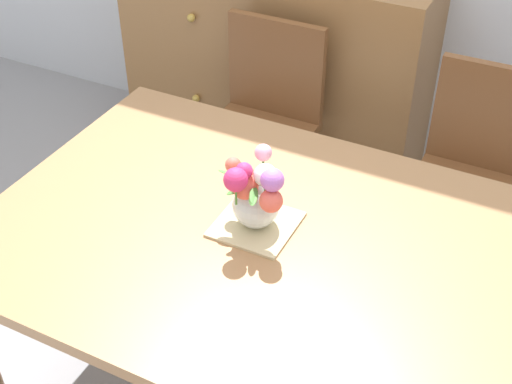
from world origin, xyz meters
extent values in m
cube|color=#9E7047|center=(0.00, 0.00, 0.71)|extent=(1.58, 1.11, 0.04)
cylinder|color=#9E7047|center=(-0.71, 0.48, 0.35)|extent=(0.07, 0.07, 0.69)
cube|color=brown|center=(-0.44, 0.82, 0.46)|extent=(0.42, 0.42, 0.04)
cylinder|color=brown|center=(-0.26, 0.64, 0.22)|extent=(0.04, 0.04, 0.44)
cylinder|color=brown|center=(-0.62, 0.64, 0.22)|extent=(0.04, 0.04, 0.44)
cylinder|color=brown|center=(-0.26, 1.00, 0.22)|extent=(0.04, 0.04, 0.44)
cylinder|color=brown|center=(-0.62, 1.00, 0.22)|extent=(0.04, 0.04, 0.44)
cube|color=brown|center=(-0.44, 1.01, 0.69)|extent=(0.42, 0.04, 0.42)
cube|color=brown|center=(0.44, 0.82, 0.46)|extent=(0.42, 0.42, 0.04)
cylinder|color=brown|center=(0.62, 0.64, 0.22)|extent=(0.04, 0.04, 0.44)
cylinder|color=brown|center=(0.26, 0.64, 0.22)|extent=(0.04, 0.04, 0.44)
cylinder|color=brown|center=(0.26, 1.00, 0.22)|extent=(0.04, 0.04, 0.44)
cube|color=brown|center=(0.44, 1.01, 0.69)|extent=(0.42, 0.04, 0.42)
cube|color=olive|center=(-0.59, 1.33, 0.50)|extent=(1.40, 0.44, 1.00)
sphere|color=#B7933D|center=(-0.89, 1.10, 0.78)|extent=(0.04, 0.04, 0.04)
sphere|color=#B7933D|center=(-0.29, 1.10, 0.78)|extent=(0.04, 0.04, 0.04)
sphere|color=#B7933D|center=(-0.89, 1.10, 0.38)|extent=(0.04, 0.04, 0.04)
sphere|color=#B7933D|center=(-0.29, 1.10, 0.38)|extent=(0.04, 0.04, 0.04)
cube|color=#CCB789|center=(-0.04, 0.03, 0.74)|extent=(0.22, 0.22, 0.01)
sphere|color=silver|center=(-0.04, 0.03, 0.81)|extent=(0.13, 0.13, 0.13)
sphere|color=#E55B4C|center=(0.04, -0.02, 0.89)|extent=(0.06, 0.06, 0.06)
cylinder|color=#478438|center=(0.04, -0.02, 0.87)|extent=(0.01, 0.01, 0.03)
sphere|color=#D12D66|center=(-0.06, -0.04, 0.94)|extent=(0.07, 0.07, 0.07)
cylinder|color=#478438|center=(-0.06, -0.04, 0.90)|extent=(0.01, 0.01, 0.08)
sphere|color=#E55B4C|center=(-0.06, 0.03, 0.90)|extent=(0.05, 0.05, 0.05)
cylinder|color=#478438|center=(-0.06, 0.03, 0.88)|extent=(0.01, 0.01, 0.05)
sphere|color=#D12D66|center=(-0.06, 0.00, 0.94)|extent=(0.05, 0.05, 0.05)
cylinder|color=#478438|center=(-0.06, 0.00, 0.90)|extent=(0.01, 0.01, 0.08)
sphere|color=#E55B4C|center=(-0.13, 0.07, 0.89)|extent=(0.05, 0.05, 0.05)
cylinder|color=#478438|center=(-0.13, 0.07, 0.87)|extent=(0.01, 0.01, 0.04)
sphere|color=#EA9EBC|center=(-0.04, 0.08, 0.95)|extent=(0.05, 0.05, 0.05)
cylinder|color=#478438|center=(-0.04, 0.08, 0.90)|extent=(0.01, 0.01, 0.10)
sphere|color=white|center=(0.00, 0.01, 0.94)|extent=(0.06, 0.06, 0.06)
cylinder|color=#478438|center=(0.00, 0.01, 0.90)|extent=(0.01, 0.01, 0.08)
sphere|color=#E55B4C|center=(-0.05, 0.00, 0.89)|extent=(0.07, 0.07, 0.07)
cylinder|color=#478438|center=(-0.05, 0.00, 0.87)|extent=(0.01, 0.01, 0.03)
sphere|color=#B266C6|center=(0.03, -0.01, 0.95)|extent=(0.06, 0.06, 0.06)
cylinder|color=#478438|center=(0.03, -0.01, 0.90)|extent=(0.01, 0.01, 0.09)
ellipsoid|color=#478438|center=(-0.07, -0.01, 0.88)|extent=(0.06, 0.07, 0.02)
ellipsoid|color=#478438|center=(-0.01, -0.03, 0.90)|extent=(0.05, 0.07, 0.02)
ellipsoid|color=#478438|center=(-0.01, -0.04, 0.90)|extent=(0.05, 0.07, 0.01)
ellipsoid|color=#478438|center=(-0.11, 0.02, 0.90)|extent=(0.07, 0.04, 0.02)
camera|label=1|loc=(0.65, -1.32, 2.02)|focal=48.93mm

